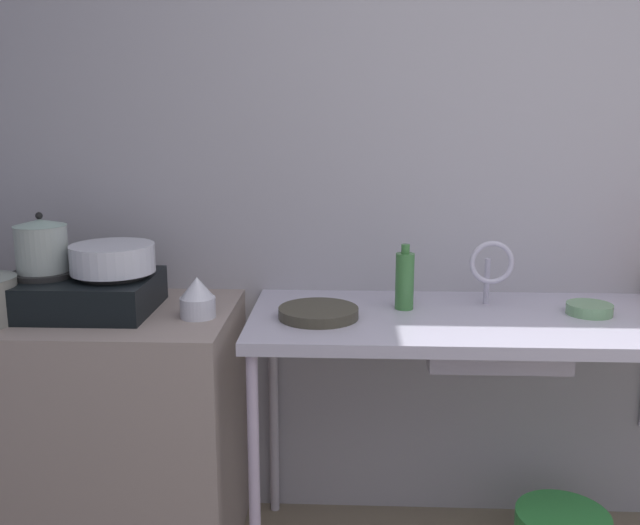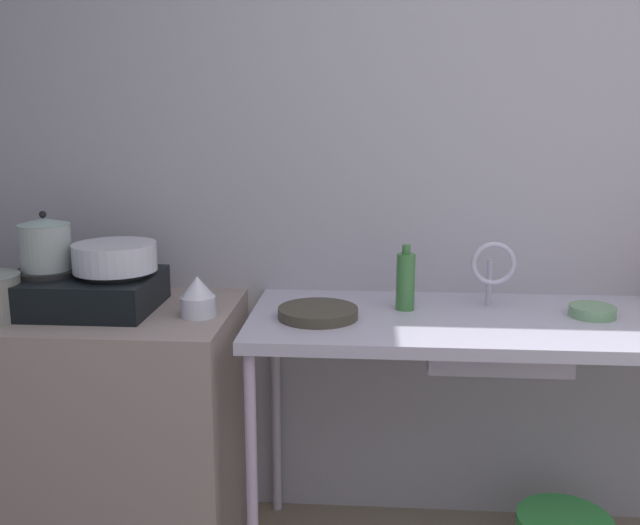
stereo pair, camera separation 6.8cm
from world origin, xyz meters
TOP-DOWN VIEW (x-y plane):
  - wall_back at (0.00, 1.79)m, footprint 5.09×0.10m
  - counter_concrete at (-1.63, 1.42)m, footprint 0.98×0.64m
  - counter_sink at (-0.18, 1.42)m, footprint 1.79×0.64m
  - stove at (-1.66, 1.42)m, footprint 0.50×0.38m
  - pot_on_left_burner at (-1.78, 1.42)m, footprint 0.17×0.17m
  - pot_on_right_burner at (-1.54, 1.42)m, footprint 0.28×0.28m
  - percolator at (-1.24, 1.36)m, footprint 0.12×0.12m
  - sink_basin at (-0.26, 1.40)m, footprint 0.45×0.28m
  - faucet at (-0.26, 1.52)m, footprint 0.15×0.09m
  - frying_pan at (-0.85, 1.37)m, footprint 0.26×0.26m
  - small_bowl_on_drainboard at (0.06, 1.45)m, footprint 0.15×0.15m
  - bottle_by_sink at (-0.56, 1.50)m, footprint 0.06×0.06m

SIDE VIEW (x-z plane):
  - counter_concrete at x=-1.63m, z-range 0.00..0.90m
  - sink_basin at x=-0.26m, z-range 0.75..0.90m
  - counter_sink at x=-0.18m, z-range 0.39..1.29m
  - frying_pan at x=-0.85m, z-range 0.90..0.94m
  - small_bowl_on_drainboard at x=0.06m, z-range 0.90..0.94m
  - stove at x=-1.66m, z-range 0.90..1.03m
  - percolator at x=-1.24m, z-range 0.90..1.04m
  - bottle_by_sink at x=-0.56m, z-range 0.89..1.12m
  - faucet at x=-0.26m, z-range 0.93..1.17m
  - pot_on_right_burner at x=-1.54m, z-range 1.04..1.13m
  - pot_on_left_burner at x=-1.78m, z-range 1.03..1.23m
  - wall_back at x=0.00m, z-range 0.00..2.51m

